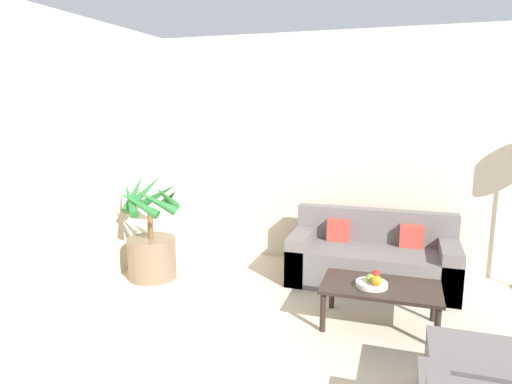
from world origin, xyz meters
name	(u,v)px	position (x,y,z in m)	size (l,w,h in m)	color
wall_back	(465,154)	(0.00, 6.60, 1.35)	(8.80, 0.06, 2.70)	beige
potted_palm	(152,243)	(-3.19, 5.43, 0.39)	(0.72, 0.72, 1.15)	brown
sofa_loveseat	(372,259)	(-0.88, 6.02, 0.26)	(1.71, 0.77, 0.75)	#605B5B
coffee_table	(381,290)	(-0.75, 5.03, 0.32)	(0.98, 0.58, 0.37)	black
fruit_bowl	(372,284)	(-0.82, 4.98, 0.39)	(0.27, 0.27, 0.04)	beige
apple_red	(375,275)	(-0.80, 5.06, 0.45)	(0.08, 0.08, 0.08)	red
apple_green	(370,278)	(-0.83, 4.98, 0.44)	(0.07, 0.07, 0.07)	olive
orange_fruit	(377,281)	(-0.78, 4.91, 0.45)	(0.08, 0.08, 0.08)	orange
ottoman	(485,383)	(-0.07, 4.06, 0.20)	(0.68, 0.54, 0.40)	#605B5B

